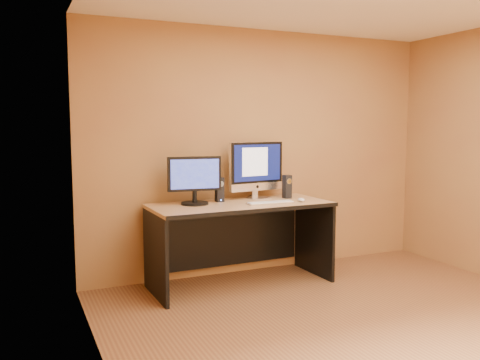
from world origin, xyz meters
The scene contains 11 objects.
floor centered at (0.00, 0.00, 0.00)m, with size 4.00×4.00×0.00m, color brown.
walls centered at (0.00, 0.00, 1.30)m, with size 4.00×4.00×2.60m, color olive, non-canonical shape.
desk centered at (-0.47, 1.57, 0.41)m, with size 1.78×0.78×0.82m, color tan, non-canonical shape.
imac centered at (-0.17, 1.79, 1.13)m, with size 0.63×0.23×0.61m, color silver, non-canonical shape.
second_monitor centered at (-0.90, 1.69, 1.05)m, with size 0.53×0.27×0.47m, color black, non-canonical shape.
speaker_left centered at (-0.62, 1.76, 0.94)m, with size 0.08×0.08×0.24m, color black, non-canonical shape.
speaker_right centered at (0.12, 1.69, 0.94)m, with size 0.08×0.08×0.24m, color black, non-canonical shape.
keyboard centered at (-0.21, 1.43, 0.83)m, with size 0.48×0.13×0.02m, color silver.
mouse centered at (0.13, 1.42, 0.84)m, with size 0.06×0.11×0.04m, color silver.
cable_a centered at (-0.11, 1.91, 0.83)m, with size 0.01×0.01×0.24m, color black.
cable_b centered at (-0.24, 1.85, 0.83)m, with size 0.01×0.01×0.20m, color black.
Camera 1 is at (-2.49, -2.94, 1.59)m, focal length 38.00 mm.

